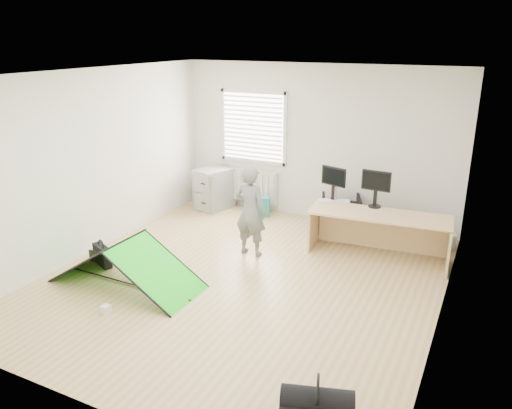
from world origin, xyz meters
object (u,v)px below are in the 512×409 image
at_px(desk, 378,236).
at_px(office_chair, 341,213).
at_px(monitor_left, 333,188).
at_px(storage_crate, 439,239).
at_px(kite, 126,263).
at_px(thermos, 335,194).
at_px(laptop_bag, 102,255).
at_px(filing_cabinet, 214,189).
at_px(monitor_right, 375,194).
at_px(person, 251,211).

xyz_separation_m(desk, office_chair, (-0.82, 0.86, -0.05)).
distance_m(monitor_left, storage_crate, 1.83).
relative_size(office_chair, kite, 0.32).
bearing_deg(thermos, office_chair, 94.82).
distance_m(monitor_left, office_chair, 0.83).
bearing_deg(laptop_bag, filing_cabinet, 111.24).
distance_m(office_chair, laptop_bag, 3.90).
distance_m(desk, monitor_left, 1.00).
xyz_separation_m(thermos, kite, (-1.98, -2.60, -0.49)).
bearing_deg(monitor_left, monitor_right, 16.88).
bearing_deg(storage_crate, desk, -133.60).
height_order(office_chair, person, person).
bearing_deg(thermos, desk, -20.33).
relative_size(thermos, office_chair, 0.35).
height_order(monitor_right, thermos, monitor_right).
distance_m(monitor_left, thermos, 0.09).
xyz_separation_m(monitor_left, laptop_bag, (-2.66, -2.28, -0.74)).
bearing_deg(monitor_left, desk, -2.00).
height_order(kite, storage_crate, kite).
bearing_deg(filing_cabinet, laptop_bag, -74.83).
height_order(filing_cabinet, monitor_left, monitor_left).
distance_m(thermos, office_chair, 0.76).
bearing_deg(monitor_right, person, -144.27).
height_order(desk, monitor_left, monitor_left).
bearing_deg(desk, office_chair, 128.82).
relative_size(thermos, storage_crate, 0.51).
relative_size(desk, thermos, 8.80).
bearing_deg(desk, person, -162.44).
relative_size(desk, storage_crate, 4.46).
bearing_deg(storage_crate, laptop_bag, -146.31).
bearing_deg(desk, laptop_bag, -154.86).
bearing_deg(filing_cabinet, office_chair, 18.20).
bearing_deg(office_chair, filing_cabinet, -20.29).
relative_size(filing_cabinet, thermos, 3.36).
xyz_separation_m(office_chair, kite, (-1.93, -3.17, 0.02)).
xyz_separation_m(office_chair, person, (-0.91, -1.58, 0.39)).
bearing_deg(person, kite, 59.29).
bearing_deg(office_chair, desk, 113.42).
xyz_separation_m(filing_cabinet, storage_crate, (4.09, -0.04, -0.26)).
bearing_deg(storage_crate, person, -148.53).
bearing_deg(person, filing_cabinet, -42.92).
height_order(filing_cabinet, storage_crate, filing_cabinet).
bearing_deg(office_chair, monitor_right, 118.89).
xyz_separation_m(monitor_right, thermos, (-0.63, 0.02, -0.09)).
height_order(person, kite, person).
bearing_deg(monitor_right, kite, -131.50).
relative_size(desk, monitor_right, 4.63).
relative_size(monitor_right, person, 0.32).
height_order(filing_cabinet, person, person).
xyz_separation_m(monitor_left, kite, (-1.96, -2.59, -0.57)).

